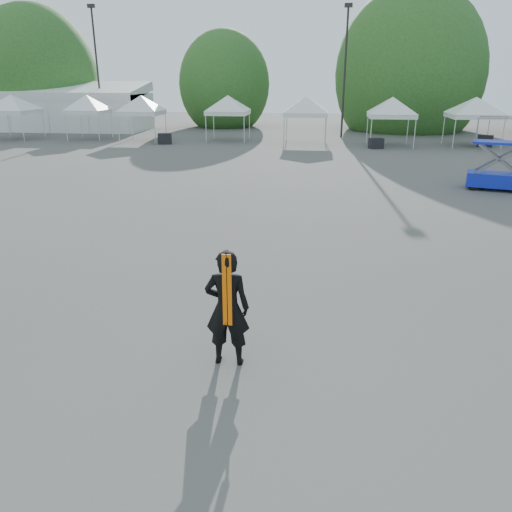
# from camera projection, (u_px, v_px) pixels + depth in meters

# --- Properties ---
(ground) EXTENTS (120.00, 120.00, 0.00)m
(ground) POSITION_uv_depth(u_px,v_px,m) (257.00, 302.00, 10.92)
(ground) COLOR #474442
(ground) RESTS_ON ground
(marquee) EXTENTS (15.00, 6.25, 4.23)m
(marquee) POSITION_uv_depth(u_px,v_px,m) (64.00, 108.00, 45.46)
(marquee) COLOR white
(marquee) RESTS_ON ground
(light_pole_west) EXTENTS (0.60, 0.25, 10.30)m
(light_pole_west) POSITION_uv_depth(u_px,v_px,m) (97.00, 62.00, 42.77)
(light_pole_west) COLOR black
(light_pole_west) RESTS_ON ground
(light_pole_east) EXTENTS (0.60, 0.25, 9.80)m
(light_pole_east) POSITION_uv_depth(u_px,v_px,m) (345.00, 64.00, 38.57)
(light_pole_east) COLOR black
(light_pole_east) RESTS_ON ground
(tree_far_w) EXTENTS (4.80, 4.80, 7.30)m
(tree_far_w) POSITION_uv_depth(u_px,v_px,m) (36.00, 78.00, 47.85)
(tree_far_w) COLOR #382314
(tree_far_w) RESTS_ON ground
(tree_mid_w) EXTENTS (4.16, 4.16, 6.33)m
(tree_mid_w) POSITION_uv_depth(u_px,v_px,m) (225.00, 84.00, 47.85)
(tree_mid_w) COLOR #382314
(tree_mid_w) RESTS_ON ground
(tree_mid_e) EXTENTS (5.12, 5.12, 7.79)m
(tree_mid_e) POSITION_uv_depth(u_px,v_px,m) (409.00, 74.00, 44.65)
(tree_mid_e) COLOR #382314
(tree_mid_e) RESTS_ON ground
(tent_a) EXTENTS (4.58, 4.58, 3.88)m
(tent_a) POSITION_uv_depth(u_px,v_px,m) (11.00, 98.00, 38.12)
(tent_a) COLOR silver
(tent_a) RESTS_ON ground
(tent_b) EXTENTS (3.90, 3.90, 3.88)m
(tent_b) POSITION_uv_depth(u_px,v_px,m) (87.00, 98.00, 38.14)
(tent_b) COLOR silver
(tent_b) RESTS_ON ground
(tent_c) EXTENTS (4.17, 4.17, 3.88)m
(tent_c) POSITION_uv_depth(u_px,v_px,m) (141.00, 99.00, 37.04)
(tent_c) COLOR silver
(tent_c) RESTS_ON ground
(tent_d) EXTENTS (4.31, 4.31, 3.88)m
(tent_d) POSITION_uv_depth(u_px,v_px,m) (228.00, 99.00, 37.21)
(tent_d) COLOR silver
(tent_d) RESTS_ON ground
(tent_e) EXTENTS (4.42, 4.42, 3.88)m
(tent_e) POSITION_uv_depth(u_px,v_px,m) (306.00, 100.00, 35.64)
(tent_e) COLOR silver
(tent_e) RESTS_ON ground
(tent_f) EXTENTS (4.39, 4.39, 3.88)m
(tent_f) POSITION_uv_depth(u_px,v_px,m) (393.00, 101.00, 34.43)
(tent_f) COLOR silver
(tent_f) RESTS_ON ground
(tent_g) EXTENTS (4.74, 4.74, 3.88)m
(tent_g) POSITION_uv_depth(u_px,v_px,m) (476.00, 101.00, 34.18)
(tent_g) COLOR silver
(tent_g) RESTS_ON ground
(man) EXTENTS (0.76, 0.51, 2.05)m
(man) POSITION_uv_depth(u_px,v_px,m) (227.00, 308.00, 8.27)
(man) COLOR black
(man) RESTS_ON ground
(scissor_lift) EXTENTS (2.59, 1.78, 3.05)m
(scissor_lift) POSITION_uv_depth(u_px,v_px,m) (500.00, 154.00, 21.19)
(scissor_lift) COLOR #0E17B8
(scissor_lift) RESTS_ON ground
(crate_west) EXTENTS (1.10, 0.94, 0.75)m
(crate_west) POSITION_uv_depth(u_px,v_px,m) (165.00, 139.00, 36.32)
(crate_west) COLOR black
(crate_west) RESTS_ON ground
(crate_mid) EXTENTS (1.04, 0.90, 0.69)m
(crate_mid) POSITION_uv_depth(u_px,v_px,m) (376.00, 143.00, 33.95)
(crate_mid) COLOR black
(crate_mid) RESTS_ON ground
(crate_east) EXTENTS (1.19, 1.05, 0.77)m
(crate_east) POSITION_uv_depth(u_px,v_px,m) (485.00, 141.00, 34.94)
(crate_east) COLOR black
(crate_east) RESTS_ON ground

